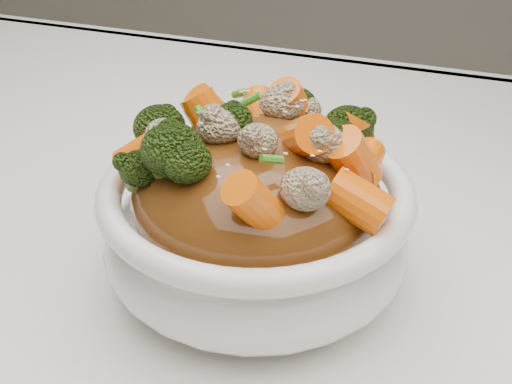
% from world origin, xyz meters
% --- Properties ---
extents(tablecloth, '(1.20, 0.80, 0.04)m').
position_xyz_m(tablecloth, '(0.00, 0.00, 0.73)').
color(tablecloth, white).
rests_on(tablecloth, dining_table).
extents(bowl, '(0.26, 0.26, 0.08)m').
position_xyz_m(bowl, '(-0.01, -0.01, 0.79)').
color(bowl, white).
rests_on(bowl, tablecloth).
extents(sauce_base, '(0.21, 0.21, 0.09)m').
position_xyz_m(sauce_base, '(-0.01, -0.01, 0.81)').
color(sauce_base, '#5B2F0F').
rests_on(sauce_base, bowl).
extents(carrots, '(0.21, 0.21, 0.05)m').
position_xyz_m(carrots, '(-0.01, -0.01, 0.87)').
color(carrots, '#F86608').
rests_on(carrots, sauce_base).
extents(broccoli, '(0.21, 0.21, 0.04)m').
position_xyz_m(broccoli, '(-0.01, -0.01, 0.87)').
color(broccoli, black).
rests_on(broccoli, sauce_base).
extents(cauliflower, '(0.21, 0.21, 0.03)m').
position_xyz_m(cauliflower, '(-0.01, -0.01, 0.87)').
color(cauliflower, tan).
rests_on(cauliflower, sauce_base).
extents(scallions, '(0.15, 0.15, 0.02)m').
position_xyz_m(scallions, '(-0.01, -0.01, 0.87)').
color(scallions, '#3A821E').
rests_on(scallions, sauce_base).
extents(sesame_seeds, '(0.18, 0.18, 0.01)m').
position_xyz_m(sesame_seeds, '(-0.01, -0.01, 0.87)').
color(sesame_seeds, beige).
rests_on(sesame_seeds, sauce_base).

